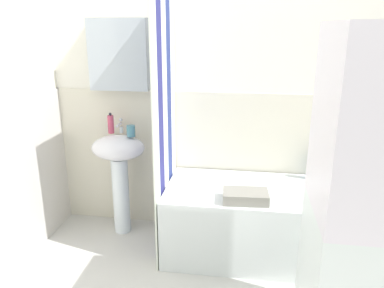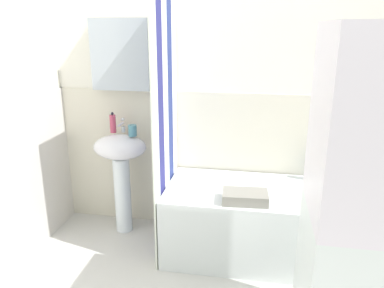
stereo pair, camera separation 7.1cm
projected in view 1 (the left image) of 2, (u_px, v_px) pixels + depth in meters
The scene contains 12 objects.
wall_back_tiled at pixel (231, 100), 3.07m from camera, with size 3.60×0.18×2.40m.
sink at pixel (119, 163), 3.13m from camera, with size 0.44×0.34×0.86m.
faucet at pixel (120, 126), 3.12m from camera, with size 0.03×0.12×0.12m.
soap_dispenser at pixel (111, 124), 3.12m from camera, with size 0.05×0.05×0.17m.
toothbrush_cup at pixel (131, 131), 3.04m from camera, with size 0.07×0.07×0.09m, color teal.
bathtub at pixel (260, 222), 2.92m from camera, with size 1.44×0.71×0.54m, color white.
shower_curtain at pixel (165, 126), 2.80m from camera, with size 0.01×0.71×2.00m.
body_wash_bottle at pixel (342, 167), 2.98m from camera, with size 0.05×0.05×0.24m.
shampoo_bottle at pixel (329, 171), 2.98m from camera, with size 0.06×0.06×0.17m.
conditioner_bottle at pixel (311, 167), 3.00m from camera, with size 0.06×0.06×0.21m.
towel_folded at pixel (245, 196), 2.63m from camera, with size 0.31×0.19×0.07m, color gray.
washer_dryer_stack at pixel (382, 214), 1.78m from camera, with size 0.63×0.61×1.73m.
Camera 1 is at (0.09, -1.79, 1.71)m, focal length 35.45 mm.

